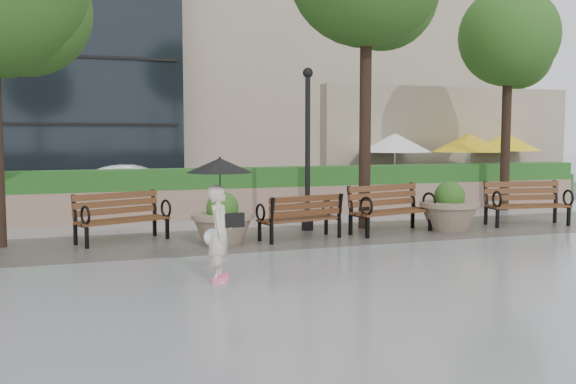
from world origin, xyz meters
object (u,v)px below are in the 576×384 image
object	(u,v)px
bench_4	(527,213)
planter_left	(223,223)
bench_3	(391,219)
pedestrian	(220,207)
planter_right	(449,211)
bench_2	(300,226)
lamppost	(308,160)
car_right	(136,186)
bench_1	(122,228)

from	to	relation	value
bench_4	planter_left	distance (m)	7.79
bench_3	pedestrian	distance (m)	5.98
planter_right	bench_2	bearing A→B (deg)	-178.16
lamppost	bench_3	bearing A→B (deg)	-32.23
bench_4	car_right	size ratio (longest dim) A/B	0.53
planter_left	bench_2	bearing A→B (deg)	-2.24
bench_3	pedestrian	bearing A→B (deg)	-159.38
bench_1	car_right	xyz separation A→B (m)	(1.01, 6.74, 0.35)
planter_left	pedestrian	distance (m)	3.50
bench_3	bench_1	bearing A→B (deg)	158.02
bench_4	bench_3	bearing A→B (deg)	-171.93
planter_right	pedestrian	xyz separation A→B (m)	(-6.35, -3.37, 0.69)
lamppost	car_right	world-z (taller)	lamppost
car_right	pedestrian	xyz separation A→B (m)	(0.10, -10.92, 0.49)
bench_2	car_right	xyz separation A→B (m)	(-2.63, 7.67, 0.37)
bench_3	car_right	distance (m)	8.98
bench_3	planter_left	bearing A→B (deg)	166.82
car_right	pedestrian	bearing A→B (deg)	-170.50
bench_3	planter_right	xyz separation A→B (m)	(1.52, -0.05, 0.13)
bench_1	car_right	world-z (taller)	car_right
bench_3	car_right	xyz separation A→B (m)	(-4.92, 7.50, 0.33)
bench_2	bench_3	size ratio (longest dim) A/B	0.88
bench_3	planter_left	world-z (taller)	bench_3
lamppost	bench_2	bearing A→B (deg)	-117.61
bench_4	planter_right	xyz separation A→B (m)	(-2.28, -0.04, 0.13)
bench_4	planter_left	bearing A→B (deg)	-171.06
lamppost	pedestrian	world-z (taller)	lamppost
bench_4	pedestrian	world-z (taller)	pedestrian
bench_2	lamppost	xyz separation A→B (m)	(0.64, 1.21, 1.38)
bench_1	bench_2	size ratio (longest dim) A/B	1.07
bench_2	pedestrian	world-z (taller)	pedestrian
bench_1	bench_4	size ratio (longest dim) A/B	0.97
bench_2	bench_3	xyz separation A→B (m)	(2.29, 0.17, 0.04)
bench_3	lamppost	bearing A→B (deg)	133.08
bench_3	planter_left	distance (m)	3.99
bench_2	car_right	bearing A→B (deg)	-83.19
bench_2	lamppost	world-z (taller)	lamppost
bench_1	planter_left	bearing A→B (deg)	-46.28
bench_4	lamppost	bearing A→B (deg)	177.32
bench_2	bench_1	bearing A→B (deg)	-26.46
bench_1	bench_4	world-z (taller)	bench_4
planter_right	car_right	distance (m)	9.93
pedestrian	car_right	bearing A→B (deg)	21.94
car_right	pedestrian	distance (m)	10.93
bench_1	planter_left	distance (m)	2.14
bench_3	bench_4	world-z (taller)	bench_3
lamppost	planter_left	bearing A→B (deg)	-153.78
bench_2	planter_left	distance (m)	1.70
car_right	bench_3	bearing A→B (deg)	-137.71
planter_left	car_right	xyz separation A→B (m)	(-0.94, 7.61, 0.24)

